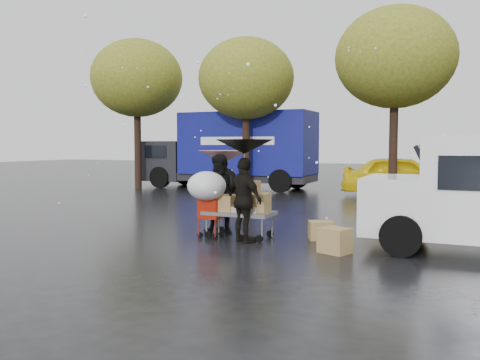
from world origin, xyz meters
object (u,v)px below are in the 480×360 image
at_px(yellow_taxi, 404,176).
at_px(person_black, 244,200).
at_px(shopping_cart, 207,190).
at_px(blue_truck, 231,151).
at_px(person_pink, 223,197).
at_px(vendor_cart, 243,205).

bearing_deg(yellow_taxi, person_black, 162.76).
xyz_separation_m(shopping_cart, blue_truck, (-4.87, 11.69, 0.69)).
distance_m(person_pink, shopping_cart, 1.33).
bearing_deg(person_pink, vendor_cart, -72.51).
height_order(vendor_cart, blue_truck, blue_truck).
bearing_deg(blue_truck, shopping_cart, -67.39).
relative_size(vendor_cart, blue_truck, 0.18).
distance_m(person_black, yellow_taxi, 11.22).
xyz_separation_m(person_pink, blue_truck, (-4.63, 10.42, 0.98)).
bearing_deg(person_black, vendor_cart, -33.65).
xyz_separation_m(shopping_cart, yellow_taxi, (2.90, 10.97, -0.26)).
xyz_separation_m(person_pink, yellow_taxi, (3.14, 9.70, 0.03)).
bearing_deg(person_pink, blue_truck, 86.92).
relative_size(person_black, yellow_taxi, 0.37).
relative_size(person_black, vendor_cart, 1.17).
xyz_separation_m(vendor_cart, blue_truck, (-5.56, 11.36, 1.03)).
xyz_separation_m(person_pink, person_black, (1.14, -1.34, 0.11)).
relative_size(person_pink, blue_truck, 0.19).
height_order(shopping_cart, yellow_taxi, yellow_taxi).
relative_size(shopping_cart, blue_truck, 0.18).
xyz_separation_m(blue_truck, yellow_taxi, (7.77, -0.72, -0.95)).
xyz_separation_m(person_pink, vendor_cart, (0.93, -0.94, -0.05)).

